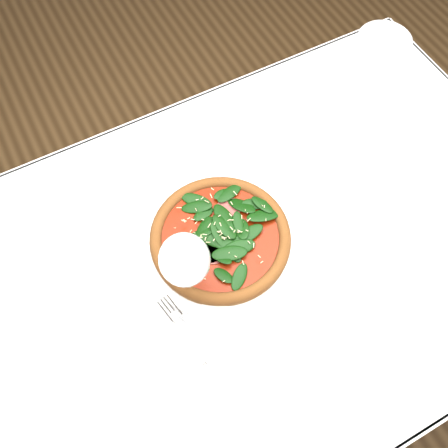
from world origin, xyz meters
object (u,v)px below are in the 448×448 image
plate (220,241)px  pizza (220,237)px  napkin (195,341)px  wine_glass (185,261)px

plate → pizza: pizza is taller
plate → napkin: same height
wine_glass → napkin: bearing=-111.0°
plate → wine_glass: 0.18m
pizza → plate: bearing=-45.0°
plate → napkin: size_ratio=1.85×
wine_glass → napkin: size_ratio=1.20×
pizza → wine_glass: size_ratio=1.52×
plate → wine_glass: (-0.10, -0.06, 0.13)m
napkin → pizza: bearing=49.3°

